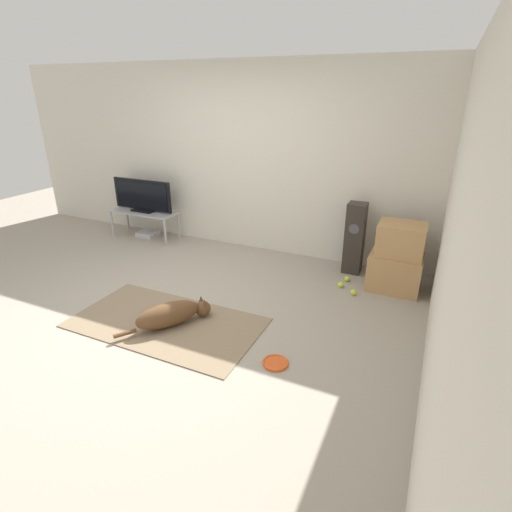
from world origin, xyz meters
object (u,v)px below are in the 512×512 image
Objects in this scene: cardboard_box_lower at (395,272)px; tv at (142,196)px; dog at (172,314)px; frisbee at (275,363)px; tennis_ball_near_speaker at (347,279)px; cardboard_box_upper at (401,240)px; tennis_ball_by_boxes at (354,292)px; tennis_ball_loose_on_carpet at (341,285)px; tv_stand at (144,214)px; game_console at (148,234)px; floor_speaker at (355,238)px.

tv reaches higher than cardboard_box_lower.
frisbee is at bearing -6.74° from dog.
tennis_ball_near_speaker reaches higher than frisbee.
tv is 15.68× the size of tennis_ball_near_speaker.
cardboard_box_upper is 0.80m from tennis_ball_by_boxes.
frisbee is at bearing -95.59° from tennis_ball_loose_on_carpet.
tv is at bearing 176.93° from cardboard_box_upper.
tv_stand reaches higher than game_console.
game_console is (-3.08, 2.15, 0.03)m from frisbee.
cardboard_box_upper reaches higher than tennis_ball_loose_on_carpet.
tv reaches higher than dog.
floor_speaker reaches higher than dog.
tennis_ball_near_speaker is at bearing -4.63° from tv.
dog reaches higher than tennis_ball_near_speaker.
frisbee is at bearing -34.42° from tv_stand.
tv_stand is at bearing 145.58° from frisbee.
floor_speaker is (-0.54, 0.27, 0.24)m from cardboard_box_lower.
tennis_ball_near_speaker is at bearing 51.82° from dog.
game_console is (-3.82, 0.24, -0.57)m from cardboard_box_upper.
frisbee is at bearing -102.61° from tennis_ball_by_boxes.
tv is (-1.93, 1.98, 0.53)m from dog.
dog is 0.81× the size of tv.
tv_stand is (-3.08, 2.11, 0.36)m from frisbee.
tennis_ball_loose_on_carpet is at bearing -156.48° from cardboard_box_lower.
cardboard_box_lower is 3.82m from game_console.
floor_speaker reaches higher than tennis_ball_loose_on_carpet.
frisbee is 2.22m from floor_speaker.
dog is 2.85× the size of game_console.
tennis_ball_near_speaker is at bearing -87.78° from floor_speaker.
dog is 2.81m from tv.
cardboard_box_upper reaches higher than frisbee.
floor_speaker is 13.71× the size of tennis_ball_near_speaker.
dog is 2.58m from cardboard_box_lower.
floor_speaker is at bearing 153.96° from cardboard_box_lower.
game_console is (-3.27, 0.30, 0.01)m from tennis_ball_near_speaker.
tv_stand is 16.50× the size of tennis_ball_by_boxes.
tennis_ball_by_boxes is at bearing -75.65° from floor_speaker.
tv_stand is 3.29m from tennis_ball_loose_on_carpet.
tv is 3.34m from tennis_ball_loose_on_carpet.
tv is 3.53m from tennis_ball_by_boxes.
cardboard_box_lower is at bearing -3.74° from game_console.
floor_speaker reaches higher than tennis_ball_near_speaker.
dog reaches higher than tennis_ball_loose_on_carpet.
frisbee is at bearing -34.46° from tv.
cardboard_box_upper is 7.74× the size of tennis_ball_loose_on_carpet.
cardboard_box_upper is at bearing -3.07° from tv.
frisbee is 0.44× the size of cardboard_box_upper.
tennis_ball_by_boxes is at bearing -135.65° from cardboard_box_lower.
game_console reaches higher than frisbee.
tv_stand is (-1.93, 1.98, 0.24)m from dog.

